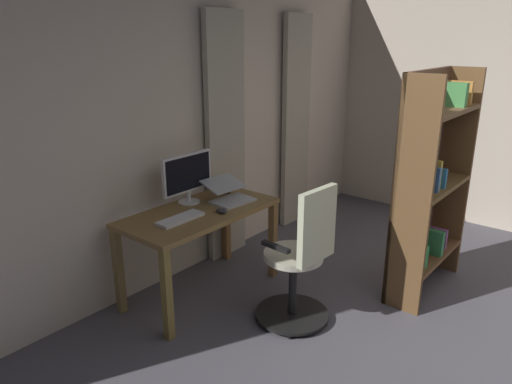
% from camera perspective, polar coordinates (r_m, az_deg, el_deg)
% --- Properties ---
extents(back_room_partition, '(5.79, 0.10, 2.75)m').
position_cam_1_polar(back_room_partition, '(4.15, -9.41, 8.47)').
color(back_room_partition, beige).
rests_on(back_room_partition, ground).
extents(curtain_left_panel, '(0.44, 0.06, 2.28)m').
position_cam_1_polar(curtain_left_panel, '(5.32, 4.78, 8.19)').
color(curtain_left_panel, '#B9B29C').
rests_on(curtain_left_panel, ground).
extents(curtain_right_panel, '(0.47, 0.06, 2.28)m').
position_cam_1_polar(curtain_right_panel, '(4.44, -3.66, 6.23)').
color(curtain_right_panel, '#B9B29C').
rests_on(curtain_right_panel, ground).
extents(desk, '(1.29, 0.64, 0.74)m').
position_cam_1_polar(desk, '(3.87, -6.72, -3.64)').
color(desk, olive).
rests_on(desk, ground).
extents(office_chair, '(0.56, 0.56, 1.09)m').
position_cam_1_polar(office_chair, '(3.51, 5.37, -8.33)').
color(office_chair, black).
rests_on(office_chair, ground).
extents(computer_monitor, '(0.51, 0.18, 0.42)m').
position_cam_1_polar(computer_monitor, '(3.95, -8.19, 2.01)').
color(computer_monitor, white).
rests_on(computer_monitor, desk).
extents(computer_keyboard, '(0.39, 0.13, 0.02)m').
position_cam_1_polar(computer_keyboard, '(3.64, -9.02, -3.18)').
color(computer_keyboard, white).
rests_on(computer_keyboard, desk).
extents(laptop, '(0.37, 0.38, 0.17)m').
position_cam_1_polar(laptop, '(4.00, -3.22, -0.30)').
color(laptop, '#B7BCC1').
rests_on(laptop, desk).
extents(computer_mouse, '(0.06, 0.10, 0.04)m').
position_cam_1_polar(computer_mouse, '(3.75, -4.16, -2.27)').
color(computer_mouse, '#333338').
rests_on(computer_mouse, desk).
extents(cell_phone_by_monitor, '(0.12, 0.16, 0.01)m').
position_cam_1_polar(cell_phone_by_monitor, '(4.26, -3.86, 0.12)').
color(cell_phone_by_monitor, black).
rests_on(cell_phone_by_monitor, desk).
extents(bookshelf, '(0.95, 0.30, 1.82)m').
position_cam_1_polar(bookshelf, '(4.11, 19.74, 0.90)').
color(bookshelf, brown).
rests_on(bookshelf, ground).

